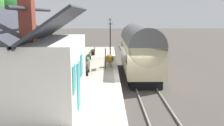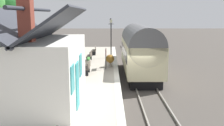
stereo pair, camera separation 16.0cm
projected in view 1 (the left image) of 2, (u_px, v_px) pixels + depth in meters
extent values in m
plane|color=#423D38|center=(133.00, 89.00, 17.92)|extent=(160.00, 160.00, 0.00)
cube|color=#A39B8C|center=(73.00, 83.00, 17.76)|extent=(32.00, 6.50, 0.99)
cube|color=beige|center=(116.00, 75.00, 17.71)|extent=(32.00, 0.36, 0.02)
cube|color=gray|center=(156.00, 88.00, 17.93)|extent=(52.00, 0.08, 0.14)
cube|color=gray|center=(136.00, 88.00, 17.91)|extent=(52.00, 0.08, 0.14)
cube|color=black|center=(139.00, 71.00, 21.91)|extent=(8.77, 2.29, 0.70)
cube|color=beige|center=(139.00, 54.00, 21.63)|extent=(9.53, 2.70, 2.30)
cylinder|color=#515154|center=(140.00, 41.00, 21.42)|extent=(9.53, 2.65, 2.65)
cube|color=black|center=(123.00, 51.00, 21.56)|extent=(8.10, 0.03, 0.80)
cylinder|color=black|center=(135.00, 65.00, 24.72)|extent=(0.70, 2.16, 0.70)
cylinder|color=black|center=(144.00, 80.00, 19.11)|extent=(0.70, 2.16, 0.70)
cube|color=black|center=(134.00, 43.00, 26.26)|extent=(0.04, 2.16, 0.90)
cylinder|color=#F2EDCC|center=(134.00, 53.00, 26.46)|extent=(0.06, 0.24, 0.24)
cube|color=red|center=(133.00, 57.00, 26.59)|extent=(0.16, 2.56, 0.24)
cube|color=white|center=(37.00, 71.00, 12.20)|extent=(5.88, 4.08, 3.03)
cube|color=#2D3038|center=(57.00, 24.00, 11.80)|extent=(6.38, 2.30, 1.60)
cube|color=#2D3038|center=(13.00, 24.00, 11.77)|extent=(6.38, 2.30, 1.60)
cylinder|color=#2D3038|center=(34.00, 9.00, 11.65)|extent=(6.38, 0.16, 0.16)
cube|color=brown|center=(27.00, 14.00, 10.63)|extent=(0.56, 0.56, 2.31)
cube|color=teal|center=(79.00, 85.00, 11.45)|extent=(0.90, 0.06, 2.10)
cube|color=teal|center=(74.00, 79.00, 9.95)|extent=(0.80, 0.05, 1.10)
cube|color=teal|center=(81.00, 65.00, 12.70)|extent=(0.80, 0.05, 1.10)
cube|color=brown|center=(88.00, 56.00, 23.25)|extent=(1.42, 0.46, 0.06)
cube|color=brown|center=(90.00, 54.00, 23.21)|extent=(1.40, 0.16, 0.40)
cube|color=black|center=(88.00, 60.00, 22.75)|extent=(0.07, 0.36, 0.44)
cube|color=black|center=(89.00, 57.00, 23.85)|extent=(0.07, 0.36, 0.44)
cube|color=brown|center=(86.00, 68.00, 18.06)|extent=(1.40, 0.42, 0.06)
cube|color=brown|center=(89.00, 65.00, 18.02)|extent=(1.40, 0.12, 0.40)
cube|color=black|center=(86.00, 73.00, 17.55)|extent=(0.06, 0.36, 0.44)
cube|color=black|center=(87.00, 69.00, 18.65)|extent=(0.06, 0.36, 0.44)
cube|color=brown|center=(93.00, 50.00, 26.97)|extent=(1.42, 0.46, 0.06)
cube|color=brown|center=(95.00, 48.00, 26.94)|extent=(1.40, 0.16, 0.40)
cube|color=black|center=(93.00, 53.00, 26.47)|extent=(0.07, 0.36, 0.44)
cube|color=black|center=(93.00, 52.00, 27.56)|extent=(0.07, 0.36, 0.44)
cone|color=gray|center=(110.00, 64.00, 20.68)|extent=(0.49, 0.49, 0.42)
cylinder|color=gray|center=(110.00, 66.00, 20.72)|extent=(0.27, 0.27, 0.06)
ellipsoid|color=olive|center=(110.00, 59.00, 20.60)|extent=(0.68, 0.68, 0.67)
cone|color=black|center=(72.00, 50.00, 29.37)|extent=(0.45, 0.45, 0.37)
cylinder|color=black|center=(72.00, 51.00, 29.40)|extent=(0.25, 0.25, 0.06)
ellipsoid|color=olive|center=(71.00, 46.00, 29.30)|extent=(0.54, 0.54, 0.56)
cone|color=#BF5F58|center=(71.00, 45.00, 29.26)|extent=(0.11, 0.11, 0.22)
cube|color=gray|center=(88.00, 62.00, 21.55)|extent=(1.08, 0.32, 0.40)
ellipsoid|color=#3D8438|center=(88.00, 59.00, 21.49)|extent=(0.97, 0.29, 0.29)
cylinder|color=black|center=(110.00, 40.00, 24.80)|extent=(0.10, 0.10, 3.43)
cylinder|color=black|center=(110.00, 24.00, 24.51)|extent=(0.05, 0.50, 0.05)
cube|color=beige|center=(110.00, 21.00, 24.45)|extent=(0.24, 0.24, 0.32)
cone|color=black|center=(110.00, 19.00, 24.41)|extent=(0.32, 0.32, 0.14)
cylinder|color=black|center=(106.00, 62.00, 19.63)|extent=(0.06, 0.06, 1.10)
cylinder|color=black|center=(106.00, 61.00, 20.22)|extent=(0.06, 0.06, 1.10)
cube|color=maroon|center=(106.00, 52.00, 19.78)|extent=(0.90, 0.06, 0.44)
cube|color=black|center=(106.00, 52.00, 19.78)|extent=(0.96, 0.03, 0.50)
cylinder|color=#4C3828|center=(8.00, 47.00, 25.26)|extent=(0.32, 0.32, 4.05)
ellipsoid|color=#2D7233|center=(5.00, 9.00, 24.56)|extent=(4.45, 4.62, 4.83)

